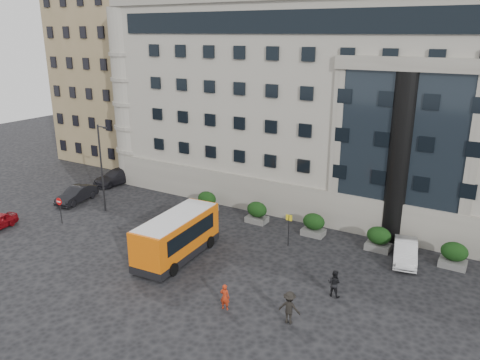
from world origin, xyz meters
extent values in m
plane|color=black|center=(0.00, 0.00, 0.00)|extent=(120.00, 120.00, 0.00)
cube|color=#A29C8F|center=(6.00, 22.00, 9.00)|extent=(44.00, 24.00, 18.00)
cylinder|color=black|center=(12.00, 10.30, 6.50)|extent=(1.80, 1.80, 13.00)
cube|color=olive|center=(-24.00, 20.00, 10.00)|extent=(14.00, 14.00, 20.00)
cube|color=#7E5F49|center=(-27.00, 38.00, 11.00)|extent=(13.00, 13.00, 22.00)
cube|color=#5E5D5B|center=(-4.00, 7.80, 0.25)|extent=(1.80, 1.20, 0.50)
ellipsoid|color=black|center=(-4.00, 7.80, 1.17)|extent=(1.80, 1.26, 1.34)
cube|color=#5E5D5B|center=(1.20, 7.80, 0.25)|extent=(1.80, 1.20, 0.50)
ellipsoid|color=black|center=(1.20, 7.80, 1.17)|extent=(1.80, 1.26, 1.34)
cube|color=#5E5D5B|center=(6.40, 7.80, 0.25)|extent=(1.80, 1.20, 0.50)
ellipsoid|color=black|center=(6.40, 7.80, 1.17)|extent=(1.80, 1.26, 1.34)
cube|color=#5E5D5B|center=(11.60, 7.80, 0.25)|extent=(1.80, 1.20, 0.50)
ellipsoid|color=black|center=(11.60, 7.80, 1.17)|extent=(1.80, 1.26, 1.34)
cube|color=#5E5D5B|center=(16.80, 7.80, 0.25)|extent=(1.80, 1.20, 0.50)
ellipsoid|color=black|center=(16.80, 7.80, 1.17)|extent=(1.80, 1.26, 1.34)
cylinder|color=#262628|center=(-12.00, 3.00, 4.00)|extent=(0.16, 0.16, 8.00)
cylinder|color=#262628|center=(-11.55, 3.00, 7.85)|extent=(0.90, 0.12, 0.12)
cube|color=black|center=(-11.10, 3.00, 7.80)|extent=(0.35, 0.18, 0.14)
cylinder|color=#262628|center=(5.50, 5.00, 1.25)|extent=(0.08, 0.08, 2.50)
cube|color=yellow|center=(5.50, 5.00, 2.30)|extent=(0.50, 0.06, 0.45)
cylinder|color=#262628|center=(-13.00, -1.00, 1.10)|extent=(0.08, 0.08, 2.20)
cylinder|color=red|center=(-13.00, -1.06, 2.00)|extent=(0.64, 0.05, 0.64)
cube|color=white|center=(-13.00, -1.10, 2.00)|extent=(0.45, 0.04, 0.10)
cube|color=#E3610A|center=(-0.59, -0.87, 1.84)|extent=(3.10, 7.71, 2.58)
cube|color=black|center=(-0.59, -0.87, 0.45)|extent=(3.14, 7.75, 0.55)
cube|color=black|center=(-0.59, -0.87, 2.10)|extent=(3.04, 6.06, 1.13)
cube|color=silver|center=(-0.59, -0.87, 3.08)|extent=(2.94, 7.32, 0.18)
cylinder|color=black|center=(-1.71, -3.36, 0.45)|extent=(0.34, 0.92, 0.90)
cylinder|color=black|center=(0.87, -3.19, 0.45)|extent=(0.34, 0.92, 0.90)
cylinder|color=black|center=(-2.04, 1.46, 0.45)|extent=(0.34, 0.92, 0.90)
cylinder|color=black|center=(0.54, 1.63, 0.45)|extent=(0.34, 0.92, 0.90)
cube|color=maroon|center=(-13.85, 19.14, 1.77)|extent=(2.69, 4.16, 2.86)
cube|color=maroon|center=(-13.81, 16.17, 1.32)|extent=(2.54, 1.87, 1.95)
cube|color=black|center=(-13.80, 15.37, 1.72)|extent=(2.18, 0.15, 0.92)
cylinder|color=black|center=(-15.07, 16.26, 0.48)|extent=(0.31, 0.97, 0.96)
cylinder|color=black|center=(-12.55, 16.30, 0.48)|extent=(0.31, 0.97, 0.96)
cylinder|color=black|center=(-15.12, 20.04, 0.48)|extent=(0.31, 0.97, 0.96)
cylinder|color=black|center=(-12.61, 20.08, 0.48)|extent=(0.31, 0.97, 0.96)
imported|color=black|center=(-16.12, 3.31, 0.75)|extent=(2.26, 4.73, 1.50)
imported|color=black|center=(-17.00, 9.49, 0.78)|extent=(2.98, 5.67, 1.57)
imported|color=black|center=(-12.49, 16.00, 0.70)|extent=(2.86, 5.26, 1.40)
imported|color=silver|center=(13.73, 7.00, 0.74)|extent=(2.49, 4.72, 1.48)
imported|color=#AA2A11|center=(6.01, -4.75, 0.81)|extent=(0.64, 0.47, 1.63)
imported|color=black|center=(11.00, -0.05, 0.87)|extent=(0.88, 0.70, 1.74)
imported|color=black|center=(9.84, -4.04, 0.97)|extent=(1.34, 0.87, 1.95)
camera|label=1|loc=(19.15, -24.91, 15.65)|focal=35.00mm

